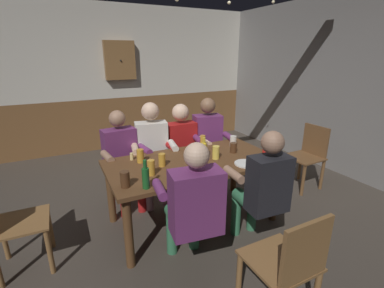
{
  "coord_description": "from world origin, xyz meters",
  "views": [
    {
      "loc": [
        -1.24,
        -2.63,
        1.83
      ],
      "look_at": [
        0.0,
        -0.15,
        0.92
      ],
      "focal_mm": 25.75,
      "sensor_mm": 36.0,
      "label": 1
    }
  ],
  "objects_px": {
    "pint_glass_0": "(216,152)",
    "pint_glass_2": "(199,168)",
    "person_3": "(209,140)",
    "bottle_2": "(146,177)",
    "pint_glass_5": "(140,156)",
    "pint_glass_3": "(203,142)",
    "pint_glass_4": "(151,168)",
    "wall_dart_cabinet": "(120,60)",
    "person_2": "(183,145)",
    "person_4": "(193,204)",
    "bottle_0": "(265,150)",
    "pint_glass_1": "(233,141)",
    "person_1": "(153,148)",
    "chair_empty_near_left": "(308,155)",
    "pint_glass_7": "(233,148)",
    "person_5": "(263,186)",
    "table_candle": "(132,156)",
    "bottle_1": "(204,150)",
    "plate_0": "(246,164)",
    "person_0": "(122,156)",
    "pint_glass_8": "(162,160)",
    "chair_empty_far_end": "(288,265)",
    "chair_empty_near_right": "(9,222)",
    "pint_glass_6": "(125,179)",
    "dining_table": "(193,169)"
  },
  "relations": [
    {
      "from": "person_2",
      "to": "chair_empty_far_end",
      "type": "xyz_separation_m",
      "value": [
        -0.19,
        -2.09,
        -0.19
      ]
    },
    {
      "from": "person_4",
      "to": "pint_glass_8",
      "type": "xyz_separation_m",
      "value": [
        0.0,
        0.71,
        0.13
      ]
    },
    {
      "from": "bottle_0",
      "to": "pint_glass_7",
      "type": "height_order",
      "value": "bottle_0"
    },
    {
      "from": "table_candle",
      "to": "pint_glass_5",
      "type": "relative_size",
      "value": 0.56
    },
    {
      "from": "person_3",
      "to": "bottle_2",
      "type": "distance_m",
      "value": 1.66
    },
    {
      "from": "bottle_2",
      "to": "pint_glass_4",
      "type": "distance_m",
      "value": 0.27
    },
    {
      "from": "person_1",
      "to": "pint_glass_5",
      "type": "height_order",
      "value": "person_1"
    },
    {
      "from": "pint_glass_0",
      "to": "pint_glass_2",
      "type": "distance_m",
      "value": 0.42
    },
    {
      "from": "bottle_0",
      "to": "pint_glass_5",
      "type": "relative_size",
      "value": 1.72
    },
    {
      "from": "bottle_1",
      "to": "wall_dart_cabinet",
      "type": "xyz_separation_m",
      "value": [
        -0.18,
        2.94,
        0.87
      ]
    },
    {
      "from": "table_candle",
      "to": "pint_glass_3",
      "type": "xyz_separation_m",
      "value": [
        0.88,
        0.01,
        0.04
      ]
    },
    {
      "from": "pint_glass_4",
      "to": "dining_table",
      "type": "bearing_deg",
      "value": 15.85
    },
    {
      "from": "person_0",
      "to": "bottle_0",
      "type": "height_order",
      "value": "person_0"
    },
    {
      "from": "chair_empty_far_end",
      "to": "pint_glass_7",
      "type": "bearing_deg",
      "value": 69.35
    },
    {
      "from": "wall_dart_cabinet",
      "to": "pint_glass_2",
      "type": "bearing_deg",
      "value": -90.78
    },
    {
      "from": "person_2",
      "to": "bottle_1",
      "type": "relative_size",
      "value": 4.98
    },
    {
      "from": "person_0",
      "to": "table_candle",
      "type": "distance_m",
      "value": 0.4
    },
    {
      "from": "plate_0",
      "to": "pint_glass_1",
      "type": "bearing_deg",
      "value": 68.4
    },
    {
      "from": "person_5",
      "to": "chair_empty_near_right",
      "type": "height_order",
      "value": "person_5"
    },
    {
      "from": "person_2",
      "to": "person_4",
      "type": "distance_m",
      "value": 1.5
    },
    {
      "from": "table_candle",
      "to": "pint_glass_5",
      "type": "distance_m",
      "value": 0.13
    },
    {
      "from": "person_0",
      "to": "person_5",
      "type": "xyz_separation_m",
      "value": [
        0.97,
        -1.4,
        0.01
      ]
    },
    {
      "from": "chair_empty_near_right",
      "to": "pint_glass_7",
      "type": "height_order",
      "value": "chair_empty_near_right"
    },
    {
      "from": "bottle_2",
      "to": "pint_glass_4",
      "type": "bearing_deg",
      "value": 61.75
    },
    {
      "from": "person_5",
      "to": "bottle_2",
      "type": "bearing_deg",
      "value": 166.81
    },
    {
      "from": "chair_empty_far_end",
      "to": "pint_glass_8",
      "type": "height_order",
      "value": "chair_empty_far_end"
    },
    {
      "from": "pint_glass_4",
      "to": "wall_dart_cabinet",
      "type": "height_order",
      "value": "wall_dart_cabinet"
    },
    {
      "from": "person_2",
      "to": "pint_glass_1",
      "type": "height_order",
      "value": "person_2"
    },
    {
      "from": "person_5",
      "to": "pint_glass_6",
      "type": "bearing_deg",
      "value": 164.44
    },
    {
      "from": "person_4",
      "to": "table_candle",
      "type": "xyz_separation_m",
      "value": [
        -0.23,
        1.02,
        0.11
      ]
    },
    {
      "from": "chair_empty_near_right",
      "to": "pint_glass_6",
      "type": "distance_m",
      "value": 1.04
    },
    {
      "from": "bottle_1",
      "to": "pint_glass_6",
      "type": "relative_size",
      "value": 1.69
    },
    {
      "from": "person_5",
      "to": "table_candle",
      "type": "xyz_separation_m",
      "value": [
        -0.95,
        1.02,
        0.11
      ]
    },
    {
      "from": "table_candle",
      "to": "pint_glass_2",
      "type": "relative_size",
      "value": 0.77
    },
    {
      "from": "bottle_2",
      "to": "wall_dart_cabinet",
      "type": "xyz_separation_m",
      "value": [
        0.59,
        3.33,
        0.87
      ]
    },
    {
      "from": "chair_empty_near_left",
      "to": "pint_glass_1",
      "type": "xyz_separation_m",
      "value": [
        -1.18,
        0.15,
        0.33
      ]
    },
    {
      "from": "pint_glass_0",
      "to": "pint_glass_4",
      "type": "xyz_separation_m",
      "value": [
        -0.77,
        -0.09,
        0.0
      ]
    },
    {
      "from": "person_2",
      "to": "bottle_0",
      "type": "relative_size",
      "value": 4.92
    },
    {
      "from": "person_3",
      "to": "pint_glass_1",
      "type": "bearing_deg",
      "value": 107.21
    },
    {
      "from": "pint_glass_1",
      "to": "person_1",
      "type": "bearing_deg",
      "value": 150.69
    },
    {
      "from": "person_0",
      "to": "plate_0",
      "type": "height_order",
      "value": "person_0"
    },
    {
      "from": "person_5",
      "to": "person_0",
      "type": "bearing_deg",
      "value": 129.09
    },
    {
      "from": "person_5",
      "to": "chair_empty_near_right",
      "type": "bearing_deg",
      "value": 165.21
    },
    {
      "from": "person_5",
      "to": "pint_glass_4",
      "type": "relative_size",
      "value": 8.05
    },
    {
      "from": "person_4",
      "to": "pint_glass_4",
      "type": "height_order",
      "value": "person_4"
    },
    {
      "from": "pint_glass_1",
      "to": "pint_glass_3",
      "type": "bearing_deg",
      "value": 161.08
    },
    {
      "from": "bottle_2",
      "to": "pint_glass_0",
      "type": "bearing_deg",
      "value": 20.08
    },
    {
      "from": "pint_glass_5",
      "to": "pint_glass_3",
      "type": "bearing_deg",
      "value": 8.57
    },
    {
      "from": "person_0",
      "to": "chair_empty_near_right",
      "type": "bearing_deg",
      "value": 24.21
    },
    {
      "from": "pint_glass_1",
      "to": "pint_glass_8",
      "type": "distance_m",
      "value": 1.03
    }
  ]
}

